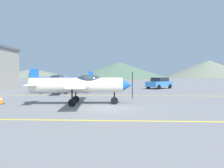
% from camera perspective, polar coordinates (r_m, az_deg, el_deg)
% --- Properties ---
extents(ground_plane, '(400.00, 400.00, 0.00)m').
position_cam_1_polar(ground_plane, '(13.96, -2.77, -5.90)').
color(ground_plane, slate).
extents(apron_line_near, '(80.00, 0.16, 0.01)m').
position_cam_1_polar(apron_line_near, '(10.05, -5.15, -9.09)').
color(apron_line_near, yellow).
rests_on(apron_line_near, ground_plane).
extents(apron_line_far, '(80.00, 0.16, 0.01)m').
position_cam_1_polar(apron_line_far, '(21.91, -0.60, -2.91)').
color(apron_line_far, yellow).
rests_on(apron_line_far, ground_plane).
extents(airplane_near, '(6.95, 7.98, 2.39)m').
position_cam_1_polar(airplane_near, '(15.30, -7.86, -0.15)').
color(airplane_near, silver).
rests_on(airplane_near, ground_plane).
extents(airplane_mid, '(6.97, 7.98, 2.39)m').
position_cam_1_polar(airplane_mid, '(25.19, -12.35, 0.76)').
color(airplane_mid, '#33478C').
rests_on(airplane_mid, ground_plane).
extents(car_sedan, '(4.23, 4.39, 1.62)m').
position_cam_1_polar(car_sedan, '(33.66, 11.80, 0.28)').
color(car_sedan, '#3372BF').
rests_on(car_sedan, ground_plane).
extents(traffic_cone_front, '(0.36, 0.36, 0.59)m').
position_cam_1_polar(traffic_cone_front, '(17.28, -26.11, -3.59)').
color(traffic_cone_front, black).
rests_on(traffic_cone_front, ground_plane).
extents(hill_left, '(59.65, 59.65, 6.58)m').
position_cam_1_polar(hill_left, '(177.17, -19.34, 2.56)').
color(hill_left, slate).
rests_on(hill_left, ground_plane).
extents(hill_centerleft, '(59.56, 59.56, 9.67)m').
position_cam_1_polar(hill_centerleft, '(136.07, 1.71, 3.47)').
color(hill_centerleft, '#4C6651').
rests_on(hill_centerleft, ground_plane).
extents(hill_centerright, '(64.64, 64.64, 12.95)m').
position_cam_1_polar(hill_centerright, '(183.29, 23.03, 3.49)').
color(hill_centerright, slate).
rests_on(hill_centerright, ground_plane).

